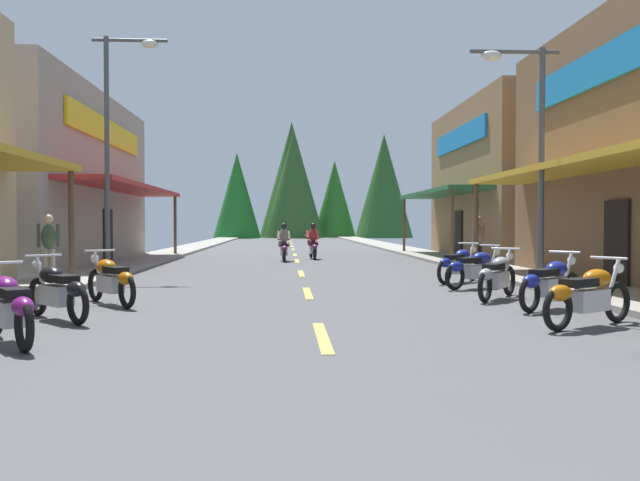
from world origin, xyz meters
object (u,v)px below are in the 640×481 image
(motorcycle_parked_right_3, at_px, (550,282))
(motorcycle_parked_left_3, at_px, (58,290))
(rider_cruising_trailing, at_px, (313,244))
(motorcycle_parked_right_2, at_px, (588,294))
(motorcycle_parked_right_6, at_px, (458,264))
(pedestrian_by_shop, at_px, (478,239))
(streetlamp_left, at_px, (118,123))
(streetlamp_right, at_px, (527,130))
(rider_cruising_lead, at_px, (284,245))
(motorcycle_parked_right_4, at_px, (497,275))
(pedestrian_browsing, at_px, (49,243))
(motorcycle_parked_left_4, at_px, (111,279))
(motorcycle_parked_left_2, at_px, (9,306))
(motorcycle_parked_right_5, at_px, (475,268))

(motorcycle_parked_right_3, relative_size, motorcycle_parked_left_3, 1.03)
(rider_cruising_trailing, bearing_deg, motorcycle_parked_right_2, -173.91)
(motorcycle_parked_right_6, xyz_separation_m, pedestrian_by_shop, (1.79, 4.21, 0.56))
(motorcycle_parked_right_6, height_order, rider_cruising_trailing, rider_cruising_trailing)
(streetlamp_left, relative_size, motorcycle_parked_left_3, 4.17)
(motorcycle_parked_right_2, relative_size, pedestrian_by_shop, 1.05)
(motorcycle_parked_right_6, bearing_deg, rider_cruising_trailing, 60.04)
(streetlamp_right, height_order, pedestrian_by_shop, streetlamp_right)
(streetlamp_left, distance_m, rider_cruising_lead, 9.75)
(streetlamp_right, bearing_deg, rider_cruising_lead, 116.78)
(streetlamp_right, height_order, motorcycle_parked_right_3, streetlamp_right)
(motorcycle_parked_right_4, xyz_separation_m, pedestrian_browsing, (-10.37, 3.98, 0.55))
(motorcycle_parked_right_2, distance_m, pedestrian_browsing, 13.00)
(pedestrian_by_shop, bearing_deg, motorcycle_parked_right_4, -46.94)
(motorcycle_parked_right_4, bearing_deg, motorcycle_parked_left_4, 130.81)
(streetlamp_left, bearing_deg, motorcycle_parked_left_2, -83.21)
(streetlamp_left, xyz_separation_m, motorcycle_parked_right_4, (9.12, -6.02, -3.94))
(streetlamp_right, xyz_separation_m, rider_cruising_lead, (-5.79, 11.47, -3.11))
(motorcycle_parked_right_5, relative_size, rider_cruising_trailing, 0.86)
(motorcycle_parked_right_5, height_order, motorcycle_parked_left_4, same)
(motorcycle_parked_right_2, bearing_deg, motorcycle_parked_left_4, 127.14)
(motorcycle_parked_left_2, xyz_separation_m, pedestrian_browsing, (-2.51, 8.50, 0.55))
(motorcycle_parked_left_2, xyz_separation_m, rider_cruising_lead, (3.50, 18.18, 0.17))
(motorcycle_parked_right_4, bearing_deg, rider_cruising_trailing, 48.34)
(streetlamp_left, distance_m, motorcycle_parked_left_2, 11.32)
(rider_cruising_lead, bearing_deg, motorcycle_parked_left_2, 167.50)
(motorcycle_parked_left_4, bearing_deg, motorcycle_parked_right_6, -98.35)
(motorcycle_parked_right_6, bearing_deg, pedestrian_browsing, 132.67)
(streetlamp_left, height_order, motorcycle_parked_left_4, streetlamp_left)
(rider_cruising_lead, xyz_separation_m, pedestrian_by_shop, (6.36, -5.70, 0.39))
(pedestrian_browsing, bearing_deg, motorcycle_parked_right_6, 82.00)
(pedestrian_by_shop, bearing_deg, streetlamp_right, -38.47)
(motorcycle_parked_right_5, distance_m, motorcycle_parked_left_2, 10.49)
(rider_cruising_trailing, xyz_separation_m, pedestrian_by_shop, (5.10, -7.27, 0.39))
(rider_cruising_lead, bearing_deg, streetlamp_left, 146.48)
(motorcycle_parked_left_2, relative_size, rider_cruising_lead, 0.84)
(motorcycle_parked_right_2, height_order, motorcycle_parked_right_3, same)
(motorcycle_parked_right_5, relative_size, motorcycle_parked_right_6, 1.14)
(motorcycle_parked_right_5, bearing_deg, streetlamp_right, -34.19)
(rider_cruising_trailing, relative_size, pedestrian_browsing, 1.20)
(motorcycle_parked_right_3, bearing_deg, rider_cruising_lead, 67.62)
(streetlamp_left, height_order, streetlamp_right, streetlamp_left)
(streetlamp_left, distance_m, pedestrian_by_shop, 11.78)
(motorcycle_parked_left_4, xyz_separation_m, rider_cruising_trailing, (4.52, 15.76, 0.17))
(streetlamp_left, height_order, motorcycle_parked_right_6, streetlamp_left)
(motorcycle_parked_right_2, distance_m, pedestrian_by_shop, 11.71)
(streetlamp_left, xyz_separation_m, rider_cruising_lead, (4.76, 7.63, -3.77))
(streetlamp_left, bearing_deg, motorcycle_parked_right_4, -33.43)
(streetlamp_right, relative_size, motorcycle_parked_right_3, 3.34)
(pedestrian_browsing, bearing_deg, motorcycle_parked_left_4, 24.67)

